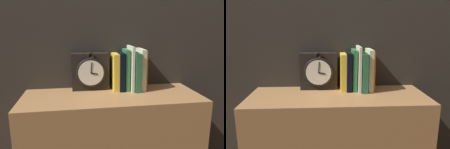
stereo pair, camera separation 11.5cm
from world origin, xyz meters
The scene contains 8 objects.
clock centered at (-0.11, 0.13, 0.81)m, with size 0.21×0.08×0.22m.
book_slot0_yellow centered at (0.04, 0.11, 0.81)m, with size 0.03×0.12×0.21m.
book_slot1_black centered at (0.07, 0.10, 0.81)m, with size 0.03×0.13×0.22m.
book_slot2_green centered at (0.10, 0.10, 0.82)m, with size 0.02×0.13×0.23m.
book_slot3_cream centered at (0.12, 0.09, 0.83)m, with size 0.01×0.15×0.25m.
book_slot4_green centered at (0.15, 0.09, 0.81)m, with size 0.03×0.16×0.22m.
book_slot5_cream centered at (0.18, 0.10, 0.82)m, with size 0.03×0.14×0.24m.
book_slot6_orange centered at (0.20, 0.11, 0.81)m, with size 0.01×0.12×0.22m.
Camera 2 is at (-0.06, -1.12, 1.07)m, focal length 35.00 mm.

